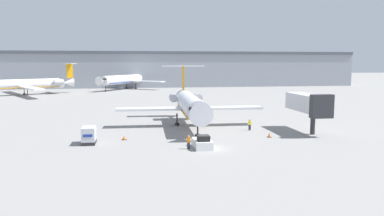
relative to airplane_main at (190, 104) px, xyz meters
name	(u,v)px	position (x,y,z in m)	size (l,w,h in m)	color
ground_plane	(207,149)	(-0.52, -17.00, -3.72)	(600.00, 600.00, 0.00)	gray
terminal_building	(152,69)	(-0.52, 103.00, 3.91)	(180.00, 16.80, 15.21)	#8C939E
airplane_main	(190,104)	(0.00, 0.00, 0.00)	(24.70, 25.75, 10.06)	silver
pushback_tug	(202,143)	(-1.03, -16.27, -3.08)	(2.12, 3.91, 1.76)	silver
luggage_cart	(89,135)	(-15.36, -11.47, -2.60)	(1.69, 2.90, 2.25)	#232326
worker_near_tug	(189,142)	(-2.82, -16.56, -2.81)	(0.40, 0.24, 1.74)	#232838
worker_by_wing	(250,124)	(8.71, -5.40, -2.78)	(0.40, 0.25, 1.80)	#232838
traffic_cone_left	(124,138)	(-10.82, -9.65, -3.43)	(0.64, 0.64, 0.63)	black
traffic_cone_right	(269,135)	(9.78, -11.20, -3.38)	(0.56, 0.56, 0.72)	black
airplane_parked_far_left	(129,79)	(-10.26, 90.43, 0.23)	(26.95, 33.46, 10.78)	white
airplane_parked_far_right	(22,84)	(-44.64, 67.38, -0.17)	(33.40, 34.44, 10.29)	white
jet_bridge	(308,104)	(16.96, -8.34, 0.72)	(3.20, 10.25, 6.19)	#2D2D33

